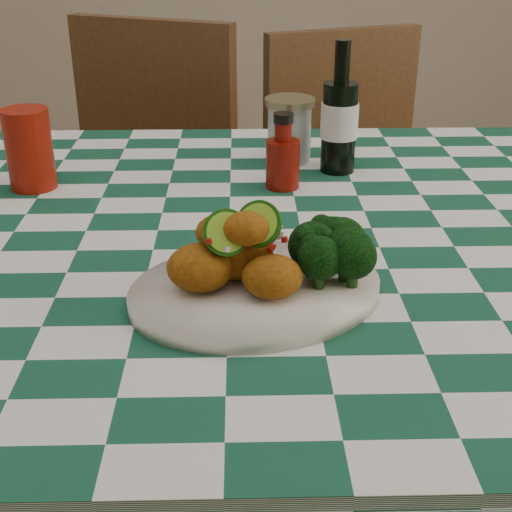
{
  "coord_description": "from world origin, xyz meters",
  "views": [
    {
      "loc": [
        0.02,
        -0.94,
        1.2
      ],
      "look_at": [
        0.03,
        -0.2,
        0.84
      ],
      "focal_mm": 50.0,
      "sensor_mm": 36.0,
      "label": 1
    }
  ],
  "objects_px": {
    "plate": "(256,291)",
    "wooden_chair_left": "(121,233)",
    "fried_chicken_pile": "(246,249)",
    "wooden_chair_right": "(370,228)",
    "ketchup_bottle": "(283,151)",
    "beer_bottle": "(340,108)",
    "red_tumbler": "(29,149)",
    "dining_table": "(233,444)",
    "mason_jar": "(289,130)"
  },
  "relations": [
    {
      "from": "plate",
      "to": "wooden_chair_left",
      "type": "bearing_deg",
      "value": 109.6
    },
    {
      "from": "fried_chicken_pile",
      "to": "plate",
      "type": "bearing_deg",
      "value": 0.0
    },
    {
      "from": "plate",
      "to": "wooden_chair_right",
      "type": "height_order",
      "value": "wooden_chair_right"
    },
    {
      "from": "ketchup_bottle",
      "to": "beer_bottle",
      "type": "xyz_separation_m",
      "value": [
        0.1,
        0.08,
        0.05
      ]
    },
    {
      "from": "fried_chicken_pile",
      "to": "ketchup_bottle",
      "type": "relative_size",
      "value": 1.16
    },
    {
      "from": "red_tumbler",
      "to": "fried_chicken_pile",
      "type": "bearing_deg",
      "value": -47.81
    },
    {
      "from": "wooden_chair_left",
      "to": "ketchup_bottle",
      "type": "bearing_deg",
      "value": -30.42
    },
    {
      "from": "dining_table",
      "to": "beer_bottle",
      "type": "relative_size",
      "value": 7.42
    },
    {
      "from": "wooden_chair_left",
      "to": "wooden_chair_right",
      "type": "height_order",
      "value": "wooden_chair_left"
    },
    {
      "from": "plate",
      "to": "wooden_chair_left",
      "type": "xyz_separation_m",
      "value": [
        -0.31,
        0.87,
        -0.31
      ]
    },
    {
      "from": "plate",
      "to": "red_tumbler",
      "type": "bearing_deg",
      "value": 133.1
    },
    {
      "from": "dining_table",
      "to": "red_tumbler",
      "type": "height_order",
      "value": "red_tumbler"
    },
    {
      "from": "beer_bottle",
      "to": "dining_table",
      "type": "bearing_deg",
      "value": -126.52
    },
    {
      "from": "mason_jar",
      "to": "wooden_chair_right",
      "type": "xyz_separation_m",
      "value": [
        0.24,
        0.42,
        -0.38
      ]
    },
    {
      "from": "fried_chicken_pile",
      "to": "wooden_chair_left",
      "type": "distance_m",
      "value": 0.99
    },
    {
      "from": "red_tumbler",
      "to": "wooden_chair_left",
      "type": "bearing_deg",
      "value": 84.65
    },
    {
      "from": "red_tumbler",
      "to": "ketchup_bottle",
      "type": "relative_size",
      "value": 1.06
    },
    {
      "from": "dining_table",
      "to": "red_tumbler",
      "type": "distance_m",
      "value": 0.59
    },
    {
      "from": "mason_jar",
      "to": "wooden_chair_right",
      "type": "relative_size",
      "value": 0.12
    },
    {
      "from": "red_tumbler",
      "to": "mason_jar",
      "type": "bearing_deg",
      "value": 16.94
    },
    {
      "from": "ketchup_bottle",
      "to": "wooden_chair_left",
      "type": "bearing_deg",
      "value": 126.04
    },
    {
      "from": "dining_table",
      "to": "beer_bottle",
      "type": "bearing_deg",
      "value": 53.48
    },
    {
      "from": "red_tumbler",
      "to": "ketchup_bottle",
      "type": "height_order",
      "value": "red_tumbler"
    },
    {
      "from": "plate",
      "to": "mason_jar",
      "type": "distance_m",
      "value": 0.52
    },
    {
      "from": "fried_chicken_pile",
      "to": "mason_jar",
      "type": "height_order",
      "value": "mason_jar"
    },
    {
      "from": "ketchup_bottle",
      "to": "wooden_chair_right",
      "type": "height_order",
      "value": "wooden_chair_right"
    },
    {
      "from": "fried_chicken_pile",
      "to": "wooden_chair_left",
      "type": "relative_size",
      "value": 0.15
    },
    {
      "from": "wooden_chair_right",
      "to": "plate",
      "type": "bearing_deg",
      "value": -128.9
    },
    {
      "from": "red_tumbler",
      "to": "wooden_chair_right",
      "type": "height_order",
      "value": "wooden_chair_right"
    },
    {
      "from": "plate",
      "to": "beer_bottle",
      "type": "bearing_deg",
      "value": 71.27
    },
    {
      "from": "plate",
      "to": "mason_jar",
      "type": "xyz_separation_m",
      "value": [
        0.07,
        0.51,
        0.05
      ]
    },
    {
      "from": "red_tumbler",
      "to": "mason_jar",
      "type": "xyz_separation_m",
      "value": [
        0.43,
        0.13,
        -0.01
      ]
    },
    {
      "from": "red_tumbler",
      "to": "mason_jar",
      "type": "relative_size",
      "value": 1.15
    },
    {
      "from": "red_tumbler",
      "to": "ketchup_bottle",
      "type": "distance_m",
      "value": 0.41
    },
    {
      "from": "beer_bottle",
      "to": "wooden_chair_left",
      "type": "xyz_separation_m",
      "value": [
        -0.46,
        0.42,
        -0.42
      ]
    },
    {
      "from": "beer_bottle",
      "to": "wooden_chair_left",
      "type": "height_order",
      "value": "beer_bottle"
    },
    {
      "from": "fried_chicken_pile",
      "to": "wooden_chair_right",
      "type": "distance_m",
      "value": 1.06
    },
    {
      "from": "dining_table",
      "to": "wooden_chair_right",
      "type": "xyz_separation_m",
      "value": [
        0.35,
        0.73,
        0.07
      ]
    },
    {
      "from": "fried_chicken_pile",
      "to": "beer_bottle",
      "type": "height_order",
      "value": "beer_bottle"
    },
    {
      "from": "fried_chicken_pile",
      "to": "dining_table",
      "type": "bearing_deg",
      "value": 96.26
    },
    {
      "from": "dining_table",
      "to": "red_tumbler",
      "type": "relative_size",
      "value": 12.67
    },
    {
      "from": "dining_table",
      "to": "fried_chicken_pile",
      "type": "height_order",
      "value": "fried_chicken_pile"
    },
    {
      "from": "wooden_chair_right",
      "to": "beer_bottle",
      "type": "bearing_deg",
      "value": -129.01
    },
    {
      "from": "wooden_chair_right",
      "to": "mason_jar",
      "type": "bearing_deg",
      "value": -140.49
    },
    {
      "from": "fried_chicken_pile",
      "to": "mason_jar",
      "type": "xyz_separation_m",
      "value": [
        0.08,
        0.51,
        -0.01
      ]
    },
    {
      "from": "dining_table",
      "to": "plate",
      "type": "xyz_separation_m",
      "value": [
        0.03,
        -0.2,
        0.4
      ]
    },
    {
      "from": "plate",
      "to": "red_tumbler",
      "type": "relative_size",
      "value": 2.31
    },
    {
      "from": "red_tumbler",
      "to": "wooden_chair_right",
      "type": "relative_size",
      "value": 0.14
    },
    {
      "from": "wooden_chair_left",
      "to": "beer_bottle",
      "type": "bearing_deg",
      "value": -18.57
    },
    {
      "from": "red_tumbler",
      "to": "plate",
      "type": "bearing_deg",
      "value": -46.9
    }
  ]
}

